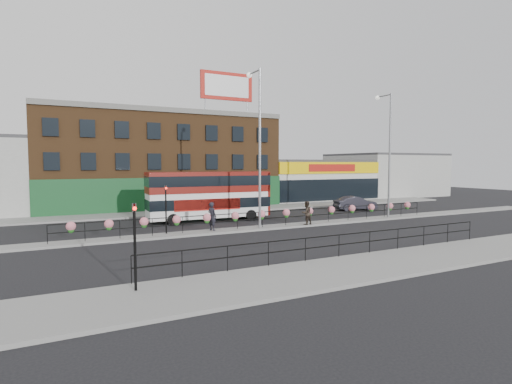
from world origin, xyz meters
name	(u,v)px	position (x,y,z in m)	size (l,w,h in m)	color
ground	(274,228)	(0.00, 0.00, 0.00)	(120.00, 120.00, 0.00)	black
south_pavement	(397,262)	(0.00, -12.00, 0.07)	(60.00, 4.00, 0.15)	gray
north_pavement	(216,210)	(0.00, 12.00, 0.07)	(60.00, 4.00, 0.15)	gray
median	(274,227)	(0.00, 0.00, 0.07)	(60.00, 1.60, 0.15)	gray
yellow_line_inner	(364,254)	(0.00, -9.70, 0.01)	(60.00, 0.10, 0.01)	gold
yellow_line_outer	(366,255)	(0.00, -9.88, 0.01)	(60.00, 0.10, 0.01)	gold
brick_building	(157,161)	(-4.00, 19.96, 5.13)	(25.00, 12.21, 10.30)	brown
supermarket	(305,180)	(16.00, 19.90, 2.65)	(15.00, 12.25, 5.30)	silver
warehouse_east	(385,175)	(30.75, 20.00, 3.15)	(14.50, 12.00, 6.30)	#A9AAA5
billboard	(227,86)	(2.50, 14.99, 13.18)	(6.00, 0.29, 4.40)	#AD1911
median_railing	(274,214)	(0.00, 0.00, 1.05)	(30.04, 0.56, 1.23)	black
south_railing	(339,241)	(-2.00, -10.10, 0.96)	(20.04, 0.05, 1.12)	black
double_decker_bus	(210,191)	(-3.04, 5.52, 2.53)	(10.27, 2.86, 4.11)	white
car	(355,203)	(13.09, 6.18, 0.72)	(4.60, 2.46, 1.44)	#22222A
pedestrian_a	(212,216)	(-4.82, 0.23, 1.14)	(0.73, 0.85, 1.97)	black
pedestrian_b	(306,213)	(2.50, -0.55, 1.04)	(0.94, 0.77, 1.78)	#31281F
lamp_column_west	(258,134)	(-1.30, 0.12, 6.93)	(0.41, 2.01, 11.44)	gray
lamp_column_east	(388,144)	(11.29, 0.10, 6.48)	(0.38, 1.87, 10.67)	gray
traffic_light_south	(135,227)	(-12.00, -11.01, 2.47)	(0.15, 0.28, 3.65)	black
traffic_light_median	(166,199)	(-8.00, 0.39, 2.47)	(0.15, 0.28, 3.65)	black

